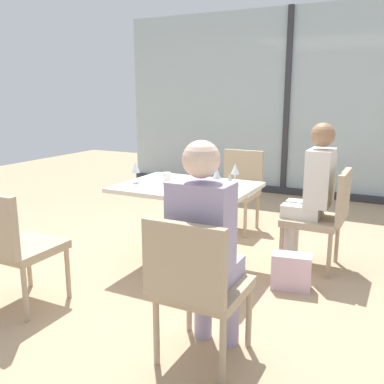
% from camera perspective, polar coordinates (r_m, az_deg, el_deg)
% --- Properties ---
extents(ground_plane, '(12.00, 12.00, 0.00)m').
position_cam_1_polar(ground_plane, '(3.88, -0.68, -9.70)').
color(ground_plane, tan).
extents(window_wall_backdrop, '(5.32, 0.10, 2.70)m').
position_cam_1_polar(window_wall_backdrop, '(6.59, 12.47, 10.17)').
color(window_wall_backdrop, '#A4B7BC').
rests_on(window_wall_backdrop, ground_plane).
extents(dining_table_main, '(1.12, 0.86, 0.73)m').
position_cam_1_polar(dining_table_main, '(3.71, -0.70, -2.13)').
color(dining_table_main, silver).
rests_on(dining_table_main, ground_plane).
extents(chair_far_right, '(0.50, 0.46, 0.87)m').
position_cam_1_polar(chair_far_right, '(3.84, 17.03, -2.68)').
color(chair_far_right, tan).
rests_on(chair_far_right, ground_plane).
extents(chair_front_right, '(0.46, 0.50, 0.87)m').
position_cam_1_polar(chair_front_right, '(2.38, 0.63, -11.84)').
color(chair_front_right, tan).
rests_on(chair_front_right, ground_plane).
extents(chair_front_left, '(0.46, 0.50, 0.87)m').
position_cam_1_polar(chair_front_left, '(3.22, -22.73, -6.16)').
color(chair_front_left, tan).
rests_on(chair_front_left, ground_plane).
extents(chair_near_window, '(0.46, 0.51, 0.87)m').
position_cam_1_polar(chair_near_window, '(4.82, 6.13, 0.92)').
color(chair_near_window, tan).
rests_on(chair_near_window, ground_plane).
extents(person_far_right, '(0.39, 0.34, 1.26)m').
position_cam_1_polar(person_far_right, '(3.81, 15.61, 0.44)').
color(person_far_right, silver).
rests_on(person_far_right, ground_plane).
extents(person_front_right, '(0.34, 0.39, 1.26)m').
position_cam_1_polar(person_front_right, '(2.39, 1.81, -6.43)').
color(person_front_right, '#9E93B7').
rests_on(person_front_right, ground_plane).
extents(wine_glass_0, '(0.07, 0.07, 0.18)m').
position_cam_1_polar(wine_glass_0, '(3.69, 5.73, 3.01)').
color(wine_glass_0, silver).
rests_on(wine_glass_0, dining_table_main).
extents(wine_glass_1, '(0.07, 0.07, 0.18)m').
position_cam_1_polar(wine_glass_1, '(3.77, -7.47, 3.20)').
color(wine_glass_1, silver).
rests_on(wine_glass_1, dining_table_main).
extents(wine_glass_2, '(0.07, 0.07, 0.18)m').
position_cam_1_polar(wine_glass_2, '(3.46, 3.29, 2.42)').
color(wine_glass_2, silver).
rests_on(wine_glass_2, dining_table_main).
extents(wine_glass_3, '(0.07, 0.07, 0.18)m').
position_cam_1_polar(wine_glass_3, '(3.18, 3.34, 1.49)').
color(wine_glass_3, silver).
rests_on(wine_glass_3, dining_table_main).
extents(wine_glass_4, '(0.07, 0.07, 0.18)m').
position_cam_1_polar(wine_glass_4, '(3.20, 5.04, 1.52)').
color(wine_glass_4, silver).
rests_on(wine_glass_4, dining_table_main).
extents(coffee_cup, '(0.08, 0.08, 0.09)m').
position_cam_1_polar(coffee_cup, '(3.77, -3.33, 1.93)').
color(coffee_cup, white).
rests_on(coffee_cup, dining_table_main).
extents(cell_phone_on_table, '(0.07, 0.15, 0.01)m').
position_cam_1_polar(cell_phone_on_table, '(3.65, 0.85, 0.92)').
color(cell_phone_on_table, black).
rests_on(cell_phone_on_table, dining_table_main).
extents(handbag_0, '(0.32, 0.21, 0.28)m').
position_cam_1_polar(handbag_0, '(3.49, 13.01, -10.21)').
color(handbag_0, beige).
rests_on(handbag_0, ground_plane).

